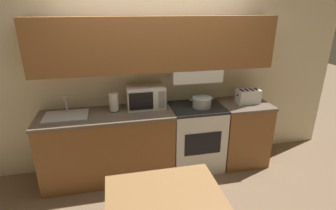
{
  "coord_description": "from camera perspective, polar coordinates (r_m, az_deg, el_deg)",
  "views": [
    {
      "loc": [
        -0.57,
        -3.4,
        2.16
      ],
      "look_at": [
        0.05,
        -0.55,
        1.06
      ],
      "focal_mm": 28.0,
      "sensor_mm": 36.0,
      "label": 1
    }
  ],
  "objects": [
    {
      "name": "lower_counter_right_stub",
      "position": [
        3.95,
        15.62,
        -5.7
      ],
      "size": [
        0.67,
        0.62,
        0.91
      ],
      "color": "brown",
      "rests_on": "ground_plane"
    },
    {
      "name": "toaster",
      "position": [
        3.74,
        17.05,
        1.82
      ],
      "size": [
        0.32,
        0.17,
        0.19
      ],
      "color": "white",
      "rests_on": "lower_counter_right_stub"
    },
    {
      "name": "ground_plane",
      "position": [
        4.06,
        -2.4,
        -11.42
      ],
      "size": [
        16.0,
        16.0,
        0.0
      ],
      "primitive_type": "plane",
      "color": "#7F664C"
    },
    {
      "name": "microwave",
      "position": [
        3.42,
        -4.88,
        1.75
      ],
      "size": [
        0.49,
        0.31,
        0.29
      ],
      "color": "white",
      "rests_on": "lower_counter_main"
    },
    {
      "name": "sink_basin",
      "position": [
        3.38,
        -21.32,
        -2.18
      ],
      "size": [
        0.51,
        0.35,
        0.25
      ],
      "color": "#B7BABF",
      "rests_on": "lower_counter_main"
    },
    {
      "name": "cooking_pot",
      "position": [
        3.48,
        7.39,
        0.7
      ],
      "size": [
        0.34,
        0.26,
        0.13
      ],
      "color": "#B7BABF",
      "rests_on": "stove_range"
    },
    {
      "name": "wall_back",
      "position": [
        3.45,
        -2.35,
        9.41
      ],
      "size": [
        5.42,
        0.38,
        2.55
      ],
      "color": "beige",
      "rests_on": "ground_plane"
    },
    {
      "name": "lower_counter_main",
      "position": [
        3.54,
        -12.79,
        -8.69
      ],
      "size": [
        1.67,
        0.62,
        0.91
      ],
      "color": "brown",
      "rests_on": "ground_plane"
    },
    {
      "name": "stove_range",
      "position": [
        3.7,
        6.04,
        -6.89
      ],
      "size": [
        0.7,
        0.6,
        0.91
      ],
      "color": "white",
      "rests_on": "ground_plane"
    },
    {
      "name": "paper_towel_roll",
      "position": [
        3.37,
        -11.71,
        0.57
      ],
      "size": [
        0.13,
        0.13,
        0.23
      ],
      "color": "black",
      "rests_on": "lower_counter_main"
    }
  ]
}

